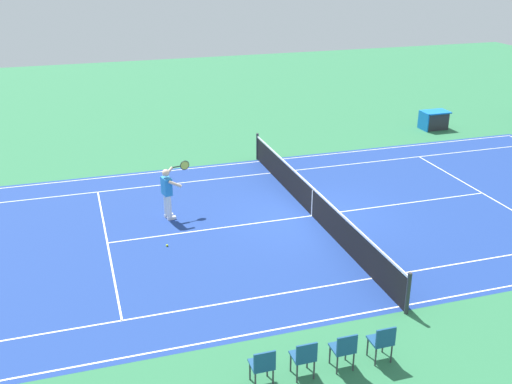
{
  "coord_description": "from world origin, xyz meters",
  "views": [
    {
      "loc": [
        6.97,
        16.28,
        8.01
      ],
      "look_at": [
        1.77,
        -0.35,
        0.9
      ],
      "focal_mm": 42.52,
      "sensor_mm": 36.0,
      "label": 1
    }
  ],
  "objects_px": {
    "spectator_chair_2": "(304,356)",
    "equipment_cart_tarped": "(434,120)",
    "spectator_chair_3": "(263,364)",
    "tennis_net": "(313,202)",
    "spectator_chair_1": "(344,348)",
    "tennis_ball": "(167,245)",
    "spectator_chair_0": "(382,340)",
    "tennis_player_near": "(168,191)"
  },
  "relations": [
    {
      "from": "spectator_chair_0",
      "to": "equipment_cart_tarped",
      "type": "xyz_separation_m",
      "value": [
        -10.62,
        -14.69,
        -0.08
      ]
    },
    {
      "from": "tennis_ball",
      "to": "spectator_chair_1",
      "type": "relative_size",
      "value": 0.08
    },
    {
      "from": "tennis_player_near",
      "to": "spectator_chair_2",
      "type": "height_order",
      "value": "tennis_player_near"
    },
    {
      "from": "spectator_chair_3",
      "to": "equipment_cart_tarped",
      "type": "bearing_deg",
      "value": -131.94
    },
    {
      "from": "tennis_ball",
      "to": "spectator_chair_2",
      "type": "height_order",
      "value": "spectator_chair_2"
    },
    {
      "from": "spectator_chair_3",
      "to": "equipment_cart_tarped",
      "type": "xyz_separation_m",
      "value": [
        -13.2,
        -14.69,
        -0.08
      ]
    },
    {
      "from": "tennis_player_near",
      "to": "spectator_chair_1",
      "type": "height_order",
      "value": "tennis_player_near"
    },
    {
      "from": "spectator_chair_3",
      "to": "tennis_net",
      "type": "bearing_deg",
      "value": -119.0
    },
    {
      "from": "tennis_net",
      "to": "tennis_player_near",
      "type": "xyz_separation_m",
      "value": [
        4.38,
        -1.19,
        0.44
      ]
    },
    {
      "from": "tennis_ball",
      "to": "spectator_chair_3",
      "type": "height_order",
      "value": "spectator_chair_3"
    },
    {
      "from": "tennis_net",
      "to": "spectator_chair_1",
      "type": "height_order",
      "value": "tennis_net"
    },
    {
      "from": "tennis_player_near",
      "to": "spectator_chair_3",
      "type": "height_order",
      "value": "tennis_player_near"
    },
    {
      "from": "tennis_net",
      "to": "spectator_chair_3",
      "type": "height_order",
      "value": "tennis_net"
    },
    {
      "from": "tennis_ball",
      "to": "equipment_cart_tarped",
      "type": "bearing_deg",
      "value": -149.57
    },
    {
      "from": "tennis_player_near",
      "to": "spectator_chair_1",
      "type": "xyz_separation_m",
      "value": [
        -2.1,
        8.4,
        -0.41
      ]
    },
    {
      "from": "tennis_net",
      "to": "spectator_chair_3",
      "type": "relative_size",
      "value": 13.3
    },
    {
      "from": "spectator_chair_2",
      "to": "equipment_cart_tarped",
      "type": "distance_m",
      "value": 19.18
    },
    {
      "from": "spectator_chair_1",
      "to": "equipment_cart_tarped",
      "type": "xyz_separation_m",
      "value": [
        -11.48,
        -14.69,
        -0.08
      ]
    },
    {
      "from": "tennis_ball",
      "to": "spectator_chair_0",
      "type": "xyz_separation_m",
      "value": [
        -3.36,
        6.48,
        0.49
      ]
    },
    {
      "from": "spectator_chair_3",
      "to": "equipment_cart_tarped",
      "type": "relative_size",
      "value": 0.7
    },
    {
      "from": "spectator_chair_0",
      "to": "equipment_cart_tarped",
      "type": "distance_m",
      "value": 18.13
    },
    {
      "from": "tennis_player_near",
      "to": "spectator_chair_2",
      "type": "distance_m",
      "value": 8.5
    },
    {
      "from": "tennis_player_near",
      "to": "spectator_chair_3",
      "type": "distance_m",
      "value": 8.42
    },
    {
      "from": "tennis_ball",
      "to": "spectator_chair_3",
      "type": "bearing_deg",
      "value": 96.91
    },
    {
      "from": "tennis_ball",
      "to": "tennis_player_near",
      "type": "bearing_deg",
      "value": -101.7
    },
    {
      "from": "spectator_chair_2",
      "to": "tennis_net",
      "type": "bearing_deg",
      "value": -113.52
    },
    {
      "from": "tennis_net",
      "to": "tennis_ball",
      "type": "xyz_separation_m",
      "value": [
        4.78,
        0.73,
        -0.46
      ]
    },
    {
      "from": "spectator_chair_2",
      "to": "spectator_chair_3",
      "type": "bearing_deg",
      "value": 0.0
    },
    {
      "from": "tennis_ball",
      "to": "spectator_chair_0",
      "type": "height_order",
      "value": "spectator_chair_0"
    },
    {
      "from": "tennis_ball",
      "to": "spectator_chair_3",
      "type": "distance_m",
      "value": 6.54
    },
    {
      "from": "tennis_player_near",
      "to": "spectator_chair_0",
      "type": "distance_m",
      "value": 8.92
    },
    {
      "from": "spectator_chair_2",
      "to": "spectator_chair_3",
      "type": "distance_m",
      "value": 0.86
    },
    {
      "from": "tennis_net",
      "to": "spectator_chair_0",
      "type": "distance_m",
      "value": 7.34
    },
    {
      "from": "tennis_player_near",
      "to": "equipment_cart_tarped",
      "type": "distance_m",
      "value": 14.98
    },
    {
      "from": "tennis_ball",
      "to": "equipment_cart_tarped",
      "type": "relative_size",
      "value": 0.05
    },
    {
      "from": "spectator_chair_0",
      "to": "equipment_cart_tarped",
      "type": "relative_size",
      "value": 0.7
    },
    {
      "from": "spectator_chair_0",
      "to": "spectator_chair_1",
      "type": "distance_m",
      "value": 0.86
    },
    {
      "from": "tennis_player_near",
      "to": "tennis_ball",
      "type": "bearing_deg",
      "value": 78.3
    },
    {
      "from": "tennis_net",
      "to": "spectator_chair_1",
      "type": "xyz_separation_m",
      "value": [
        2.28,
        7.21,
        0.03
      ]
    },
    {
      "from": "spectator_chair_1",
      "to": "spectator_chair_3",
      "type": "distance_m",
      "value": 1.72
    },
    {
      "from": "tennis_ball",
      "to": "spectator_chair_1",
      "type": "xyz_separation_m",
      "value": [
        -2.5,
        6.48,
        0.49
      ]
    },
    {
      "from": "spectator_chair_2",
      "to": "equipment_cart_tarped",
      "type": "xyz_separation_m",
      "value": [
        -12.34,
        -14.69,
        -0.08
      ]
    }
  ]
}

